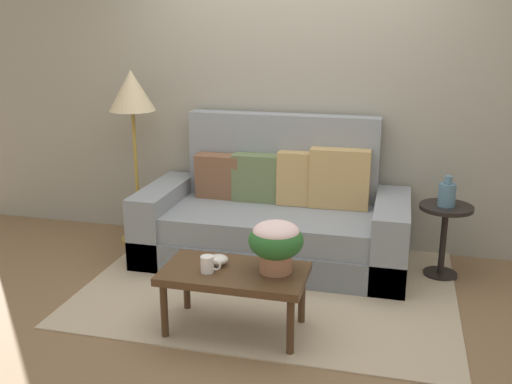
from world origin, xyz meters
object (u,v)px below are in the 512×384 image
object	(u,v)px
side_table	(444,228)
floor_lamp	(132,102)
coffee_table	(234,278)
snack_bowl	(218,260)
table_vase	(447,194)
coffee_mug	(208,264)
potted_plant	(276,241)
couch	(275,219)

from	to	relation	value
side_table	floor_lamp	bearing A→B (deg)	177.22
coffee_table	snack_bowl	bearing A→B (deg)	157.15
coffee_table	floor_lamp	xyz separation A→B (m)	(-1.24, 1.29, 0.87)
coffee_table	side_table	world-z (taller)	side_table
floor_lamp	table_vase	distance (m)	2.59
coffee_mug	coffee_table	bearing A→B (deg)	24.47
floor_lamp	snack_bowl	size ratio (longest dim) A/B	11.74
coffee_mug	snack_bowl	distance (m)	0.12
coffee_mug	table_vase	size ratio (longest dim) A/B	0.56
potted_plant	table_vase	distance (m)	1.52
coffee_table	potted_plant	bearing A→B (deg)	9.92
couch	snack_bowl	world-z (taller)	couch
side_table	coffee_mug	xyz separation A→B (m)	(-1.43, -1.23, 0.07)
potted_plant	snack_bowl	size ratio (longest dim) A/B	2.62
couch	coffee_table	distance (m)	1.19
side_table	floor_lamp	world-z (taller)	floor_lamp
couch	side_table	size ratio (longest dim) A/B	3.73
table_vase	floor_lamp	bearing A→B (deg)	176.90
coffee_mug	table_vase	xyz separation A→B (m)	(1.43, 1.22, 0.19)
coffee_table	table_vase	world-z (taller)	table_vase
coffee_table	coffee_mug	world-z (taller)	coffee_mug
potted_plant	snack_bowl	distance (m)	0.40
coffee_table	snack_bowl	world-z (taller)	snack_bowl
floor_lamp	coffee_mug	world-z (taller)	floor_lamp
potted_plant	table_vase	xyz separation A→B (m)	(1.03, 1.11, 0.05)
coffee_mug	table_vase	distance (m)	1.89
potted_plant	table_vase	size ratio (longest dim) A/B	1.45
floor_lamp	coffee_mug	xyz separation A→B (m)	(1.10, -1.36, -0.77)
couch	coffee_table	size ratio (longest dim) A/B	2.37
coffee_mug	floor_lamp	bearing A→B (deg)	129.02
coffee_table	table_vase	distance (m)	1.75
couch	snack_bowl	size ratio (longest dim) A/B	16.53
floor_lamp	couch	bearing A→B (deg)	-4.66
couch	snack_bowl	distance (m)	1.15
couch	table_vase	distance (m)	1.32
floor_lamp	table_vase	xyz separation A→B (m)	(2.53, -0.14, -0.57)
snack_bowl	floor_lamp	bearing A→B (deg)	132.22
floor_lamp	coffee_mug	bearing A→B (deg)	-50.98
table_vase	coffee_mug	bearing A→B (deg)	-139.51
coffee_table	floor_lamp	distance (m)	1.99
couch	potted_plant	world-z (taller)	couch
potted_plant	side_table	bearing A→B (deg)	47.19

